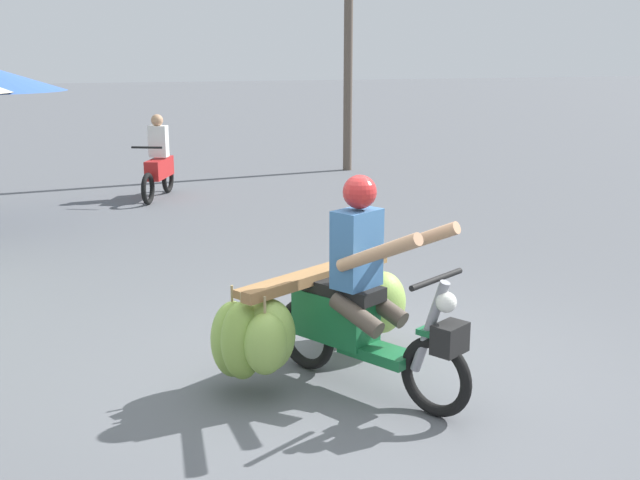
# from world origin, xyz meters

# --- Properties ---
(ground_plane) EXTENTS (120.00, 120.00, 0.00)m
(ground_plane) POSITION_xyz_m (0.00, 0.00, 0.00)
(ground_plane) COLOR #56595E
(motorbike_main_loaded) EXTENTS (1.76, 2.02, 1.58)m
(motorbike_main_loaded) POSITION_xyz_m (-0.31, 0.27, 0.51)
(motorbike_main_loaded) COLOR black
(motorbike_main_loaded) RESTS_ON ground
(motorbike_distant_ahead_left) EXTENTS (0.83, 1.50, 1.40)m
(motorbike_distant_ahead_left) POSITION_xyz_m (-0.41, 8.21, 0.57)
(motorbike_distant_ahead_left) COLOR black
(motorbike_distant_ahead_left) RESTS_ON ground
(utility_pole) EXTENTS (0.18, 0.18, 6.28)m
(utility_pole) POSITION_xyz_m (3.75, 10.10, 3.14)
(utility_pole) COLOR brown
(utility_pole) RESTS_ON ground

